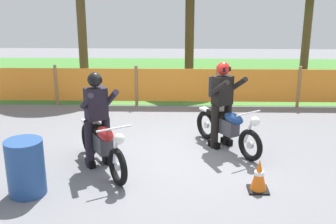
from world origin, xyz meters
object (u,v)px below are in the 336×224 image
object	(u,v)px
rider_lead	(96,114)
spare_drum	(26,168)
traffic_cone	(259,176)
motorcycle_lead	(102,144)
rider_trailing	(222,100)
motorcycle_trailing	(228,128)

from	to	relation	value
rider_lead	spare_drum	bearing A→B (deg)	-70.13
traffic_cone	motorcycle_lead	bearing A→B (deg)	163.93
motorcycle_lead	rider_lead	bearing A→B (deg)	-179.49
rider_trailing	traffic_cone	size ratio (longest dim) A/B	3.19
motorcycle_trailing	rider_trailing	world-z (taller)	rider_trailing
rider_trailing	traffic_cone	xyz separation A→B (m)	(0.43, -1.87, -0.69)
rider_lead	motorcycle_trailing	bearing A→B (deg)	77.54
motorcycle_lead	traffic_cone	bearing A→B (deg)	43.52
motorcycle_trailing	traffic_cone	world-z (taller)	motorcycle_trailing
motorcycle_trailing	spare_drum	xyz separation A→B (m)	(-3.29, -1.87, 0.00)
rider_trailing	spare_drum	world-z (taller)	rider_trailing
motorcycle_trailing	rider_trailing	distance (m)	0.56
traffic_cone	spare_drum	xyz separation A→B (m)	(-3.60, -0.17, 0.18)
motorcycle_lead	spare_drum	size ratio (longest dim) A/B	2.03
motorcycle_lead	rider_trailing	bearing A→B (deg)	87.30
motorcycle_trailing	rider_lead	size ratio (longest dim) A/B	0.97
motorcycle_trailing	traffic_cone	bearing A→B (deg)	-23.60
motorcycle_trailing	rider_lead	bearing A→B (deg)	-106.09
motorcycle_lead	traffic_cone	world-z (taller)	motorcycle_lead
rider_trailing	motorcycle_trailing	bearing A→B (deg)	0.51
traffic_cone	spare_drum	size ratio (longest dim) A/B	0.60
motorcycle_trailing	rider_trailing	size ratio (longest dim) A/B	0.97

